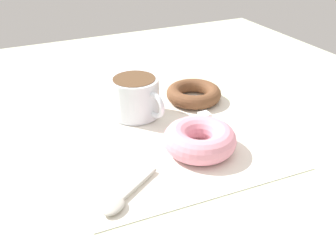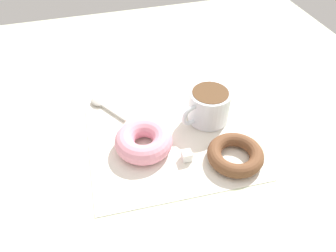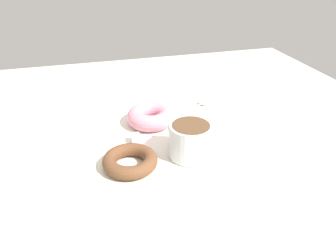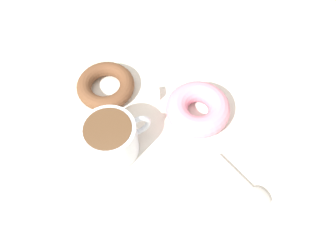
{
  "view_description": "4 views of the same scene",
  "coord_description": "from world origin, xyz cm",
  "px_view_note": "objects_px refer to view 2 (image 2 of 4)",
  "views": [
    {
      "loc": [
        -20.72,
        -49.91,
        33.38
      ],
      "look_at": [
        2.07,
        -1.5,
        2.3
      ],
      "focal_mm": 40.0,
      "sensor_mm": 36.0,
      "label": 1
    },
    {
      "loc": [
        49.12,
        -14.91,
        48.86
      ],
      "look_at": [
        2.07,
        -1.5,
        2.3
      ],
      "focal_mm": 35.0,
      "sensor_mm": 36.0,
      "label": 2
    },
    {
      "loc": [
        19.36,
        61.67,
        38.85
      ],
      "look_at": [
        2.07,
        -1.5,
        2.3
      ],
      "focal_mm": 35.0,
      "sensor_mm": 36.0,
      "label": 3
    },
    {
      "loc": [
        -25.65,
        2.23,
        51.37
      ],
      "look_at": [
        2.07,
        -1.5,
        2.3
      ],
      "focal_mm": 35.0,
      "sensor_mm": 36.0,
      "label": 4
    }
  ],
  "objects_px": {
    "spoon": "(101,105)",
    "donut_near_cup": "(144,141)",
    "coffee_cup": "(209,107)",
    "donut_far": "(235,155)",
    "sugar_cube": "(186,156)"
  },
  "relations": [
    {
      "from": "spoon",
      "to": "donut_near_cup",
      "type": "bearing_deg",
      "value": 23.08
    },
    {
      "from": "coffee_cup",
      "to": "donut_far",
      "type": "bearing_deg",
      "value": 4.03
    },
    {
      "from": "donut_far",
      "to": "coffee_cup",
      "type": "bearing_deg",
      "value": -175.97
    },
    {
      "from": "coffee_cup",
      "to": "donut_near_cup",
      "type": "bearing_deg",
      "value": -74.04
    },
    {
      "from": "spoon",
      "to": "sugar_cube",
      "type": "distance_m",
      "value": 0.25
    },
    {
      "from": "donut_near_cup",
      "to": "spoon",
      "type": "height_order",
      "value": "donut_near_cup"
    },
    {
      "from": "donut_far",
      "to": "sugar_cube",
      "type": "xyz_separation_m",
      "value": [
        -0.03,
        -0.09,
        -0.0
      ]
    },
    {
      "from": "coffee_cup",
      "to": "sugar_cube",
      "type": "distance_m",
      "value": 0.13
    },
    {
      "from": "coffee_cup",
      "to": "donut_far",
      "type": "distance_m",
      "value": 0.12
    },
    {
      "from": "donut_far",
      "to": "sugar_cube",
      "type": "relative_size",
      "value": 5.78
    },
    {
      "from": "donut_near_cup",
      "to": "donut_far",
      "type": "distance_m",
      "value": 0.18
    },
    {
      "from": "donut_far",
      "to": "sugar_cube",
      "type": "height_order",
      "value": "donut_far"
    },
    {
      "from": "coffee_cup",
      "to": "donut_far",
      "type": "relative_size",
      "value": 1.05
    },
    {
      "from": "spoon",
      "to": "sugar_cube",
      "type": "xyz_separation_m",
      "value": [
        0.21,
        0.14,
        0.01
      ]
    },
    {
      "from": "coffee_cup",
      "to": "spoon",
      "type": "bearing_deg",
      "value": -116.75
    }
  ]
}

